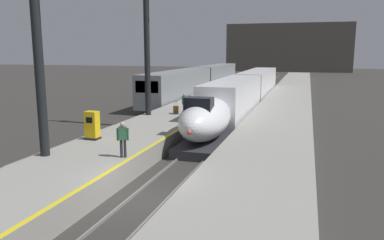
{
  "coord_description": "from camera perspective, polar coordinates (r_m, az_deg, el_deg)",
  "views": [
    {
      "loc": [
        5.92,
        -13.29,
        5.96
      ],
      "look_at": [
        -0.73,
        8.59,
        1.8
      ],
      "focal_mm": 35.38,
      "sensor_mm": 36.0,
      "label": 1
    }
  ],
  "objects": [
    {
      "name": "station_column_near",
      "position": [
        18.89,
        -22.38,
        13.81
      ],
      "size": [
        4.0,
        0.68,
        10.46
      ],
      "color": "black",
      "rests_on": "platform_left"
    },
    {
      "name": "platform_left_safety_stripe",
      "position": [
        39.11,
        5.45,
        3.06
      ],
      "size": [
        0.2,
        107.8,
        0.01
      ],
      "primitive_type": "cube",
      "color": "yellow",
      "rests_on": "platform_left"
    },
    {
      "name": "terminus_back_wall",
      "position": [
        115.44,
        14.22,
        10.52
      ],
      "size": [
        36.0,
        2.0,
        14.0
      ],
      "primitive_type": "cube",
      "color": "#4C4742",
      "rests_on": "ground"
    },
    {
      "name": "ground_plane",
      "position": [
        15.72,
        -6.72,
        -12.05
      ],
      "size": [
        260.0,
        260.0,
        0.0
      ],
      "primitive_type": "plane",
      "color": "#33302D"
    },
    {
      "name": "platform_left",
      "position": [
        39.7,
        2.2,
        2.44
      ],
      "size": [
        4.8,
        110.0,
        1.05
      ],
      "primitive_type": "cube",
      "color": "gray",
      "rests_on": "ground"
    },
    {
      "name": "highspeed_train_main",
      "position": [
        38.26,
        7.94,
        4.16
      ],
      "size": [
        2.92,
        38.38,
        3.6
      ],
      "color": "silver",
      "rests_on": "ground"
    },
    {
      "name": "rail_main_left",
      "position": [
        41.75,
        7.55,
        2.1
      ],
      "size": [
        0.08,
        110.0,
        0.12
      ],
      "primitive_type": "cube",
      "color": "slate",
      "rests_on": "ground"
    },
    {
      "name": "rail_main_right",
      "position": [
        41.53,
        9.59,
        2.0
      ],
      "size": [
        0.08,
        110.0,
        0.12
      ],
      "primitive_type": "cube",
      "color": "slate",
      "rests_on": "ground"
    },
    {
      "name": "rail_secondary_left",
      "position": [
        43.78,
        -2.97,
        2.56
      ],
      "size": [
        0.08,
        110.0,
        0.12
      ],
      "primitive_type": "cube",
      "color": "slate",
      "rests_on": "ground"
    },
    {
      "name": "rolling_suitcase",
      "position": [
        30.37,
        -2.43,
        1.58
      ],
      "size": [
        0.4,
        0.22,
        0.98
      ],
      "color": "brown",
      "rests_on": "platform_left"
    },
    {
      "name": "rail_secondary_right",
      "position": [
        43.29,
        -1.1,
        2.48
      ],
      "size": [
        0.08,
        110.0,
        0.12
      ],
      "primitive_type": "cube",
      "color": "slate",
      "rests_on": "ground"
    },
    {
      "name": "passenger_mid_platform",
      "position": [
        17.91,
        -10.39,
        -2.51
      ],
      "size": [
        0.54,
        0.34,
        1.69
      ],
      "color": "#23232D",
      "rests_on": "platform_left"
    },
    {
      "name": "ticket_machine_yellow",
      "position": [
        22.04,
        -14.82,
        -0.94
      ],
      "size": [
        0.76,
        0.62,
        1.6
      ],
      "color": "yellow",
      "rests_on": "platform_left"
    },
    {
      "name": "regional_train_adjacent",
      "position": [
        52.06,
        1.25,
        6.09
      ],
      "size": [
        2.85,
        36.6,
        3.8
      ],
      "color": "gray",
      "rests_on": "ground"
    },
    {
      "name": "station_column_mid",
      "position": [
        29.54,
        -6.84,
        12.14
      ],
      "size": [
        4.0,
        0.68,
        9.87
      ],
      "color": "black",
      "rests_on": "platform_left"
    },
    {
      "name": "passenger_near_edge",
      "position": [
        29.69,
        -1.18,
        2.72
      ],
      "size": [
        0.27,
        0.56,
        1.69
      ],
      "color": "#23232D",
      "rests_on": "platform_left"
    },
    {
      "name": "platform_right",
      "position": [
        38.47,
        13.96,
        1.89
      ],
      "size": [
        4.8,
        110.0,
        1.05
      ],
      "primitive_type": "cube",
      "color": "gray",
      "rests_on": "ground"
    }
  ]
}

